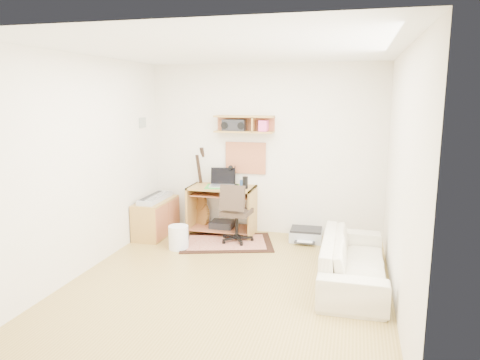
% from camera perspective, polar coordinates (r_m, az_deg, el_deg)
% --- Properties ---
extents(floor, '(3.60, 4.00, 0.01)m').
position_cam_1_polar(floor, '(5.33, -1.29, -12.85)').
color(floor, '#AF9149').
rests_on(floor, ground).
extents(ceiling, '(3.60, 4.00, 0.01)m').
position_cam_1_polar(ceiling, '(4.90, -1.43, 16.33)').
color(ceiling, white).
rests_on(ceiling, ground).
extents(back_wall, '(3.60, 0.01, 2.60)m').
position_cam_1_polar(back_wall, '(6.88, 3.21, 3.84)').
color(back_wall, white).
rests_on(back_wall, ground).
extents(left_wall, '(0.01, 4.00, 2.60)m').
position_cam_1_polar(left_wall, '(5.71, -19.08, 1.82)').
color(left_wall, white).
rests_on(left_wall, ground).
extents(right_wall, '(0.01, 4.00, 2.60)m').
position_cam_1_polar(right_wall, '(4.79, 19.89, 0.14)').
color(right_wall, white).
rests_on(right_wall, ground).
extents(wall_shelf, '(0.90, 0.25, 0.26)m').
position_cam_1_polar(wall_shelf, '(6.78, 0.52, 7.15)').
color(wall_shelf, '#B68840').
rests_on(wall_shelf, back_wall).
extents(cork_board, '(0.64, 0.03, 0.49)m').
position_cam_1_polar(cork_board, '(6.94, 0.72, 2.83)').
color(cork_board, tan).
rests_on(cork_board, back_wall).
extents(wall_photo, '(0.02, 0.20, 0.15)m').
position_cam_1_polar(wall_photo, '(6.95, -12.34, 7.16)').
color(wall_photo, '#4C8CBF').
rests_on(wall_photo, left_wall).
extents(desk, '(1.00, 0.55, 0.75)m').
position_cam_1_polar(desk, '(6.93, -2.30, -3.88)').
color(desk, '#B68840').
rests_on(desk, floor).
extents(laptop, '(0.42, 0.42, 0.28)m').
position_cam_1_polar(laptop, '(6.80, -2.34, 0.28)').
color(laptop, silver).
rests_on(laptop, desk).
extents(speaker, '(0.08, 0.08, 0.18)m').
position_cam_1_polar(speaker, '(6.69, 0.67, -0.33)').
color(speaker, black).
rests_on(speaker, desk).
extents(desk_lamp, '(0.11, 0.11, 0.32)m').
position_cam_1_polar(desk_lamp, '(6.91, -0.65, 0.61)').
color(desk_lamp, black).
rests_on(desk_lamp, desk).
extents(pencil_cup, '(0.07, 0.07, 0.10)m').
position_cam_1_polar(pencil_cup, '(6.86, 0.25, -0.41)').
color(pencil_cup, '#2F528F').
rests_on(pencil_cup, desk).
extents(boombox, '(0.35, 0.16, 0.18)m').
position_cam_1_polar(boombox, '(6.82, -0.76, 7.00)').
color(boombox, black).
rests_on(boombox, wall_shelf).
extents(rug, '(1.52, 1.23, 0.02)m').
position_cam_1_polar(rug, '(6.60, -1.74, -7.98)').
color(rug, '#D3B08D').
rests_on(rug, floor).
extents(task_chair, '(0.49, 0.49, 0.90)m').
position_cam_1_polar(task_chair, '(6.53, -0.43, -4.14)').
color(task_chair, '#35291F').
rests_on(task_chair, floor).
extents(cabinet, '(0.40, 0.90, 0.55)m').
position_cam_1_polar(cabinet, '(7.02, -10.67, -4.74)').
color(cabinet, '#B68840').
rests_on(cabinet, floor).
extents(music_keyboard, '(0.24, 0.78, 0.07)m').
position_cam_1_polar(music_keyboard, '(6.94, -10.76, -2.28)').
color(music_keyboard, '#B2B5BA').
rests_on(music_keyboard, cabinet).
extents(guitar, '(0.41, 0.35, 1.32)m').
position_cam_1_polar(guitar, '(7.12, -5.16, -1.17)').
color(guitar, '#9D6830').
rests_on(guitar, floor).
extents(waste_basket, '(0.36, 0.36, 0.33)m').
position_cam_1_polar(waste_basket, '(6.38, -7.85, -7.26)').
color(waste_basket, white).
rests_on(waste_basket, floor).
extents(printer, '(0.48, 0.38, 0.18)m').
position_cam_1_polar(printer, '(6.75, 8.43, -6.97)').
color(printer, '#A5A8AA').
rests_on(printer, floor).
extents(sofa, '(0.53, 1.81, 0.71)m').
position_cam_1_polar(sofa, '(5.34, 14.31, -9.01)').
color(sofa, beige).
rests_on(sofa, floor).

